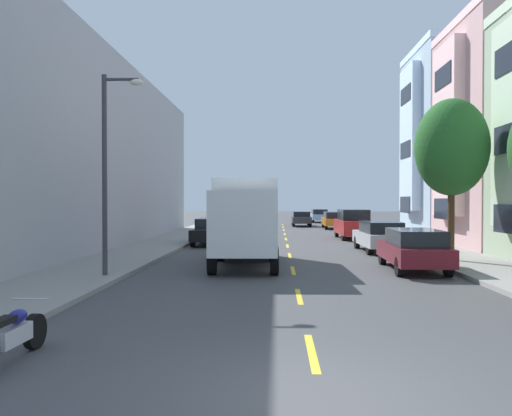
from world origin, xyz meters
TOP-DOWN VIEW (x-y plane):
  - ground_plane at (0.00, 30.00)m, footprint 160.00×160.00m
  - sidewalk_left at (-7.10, 28.00)m, footprint 3.20×120.00m
  - sidewalk_right at (7.10, 28.00)m, footprint 3.20×120.00m
  - lane_centerline_dashes at (0.00, 24.50)m, footprint 0.14×47.20m
  - apartment_block_opposite at (-13.70, 20.00)m, footprint 10.00×36.00m
  - street_tree_second at (6.40, 14.33)m, footprint 2.89×2.89m
  - street_lamp at (-5.94, 9.68)m, footprint 1.35×0.28m
  - delivery_box_truck at (-1.81, 13.67)m, footprint 2.58×7.10m
  - parked_wagon_burgundy at (4.34, 12.16)m, footprint 1.94×4.75m
  - parked_sedan_teal at (-4.39, 35.16)m, footprint 1.88×4.53m
  - parked_wagon_sky at (4.27, 52.67)m, footprint 1.83×4.71m
  - parked_pickup_champagne at (-4.44, 40.78)m, footprint 2.08×5.33m
  - parked_wagon_silver at (4.47, 18.94)m, footprint 1.94×4.75m
  - parked_wagon_forest at (-4.49, 53.13)m, footprint 1.92×4.74m
  - parked_wagon_black at (-4.31, 22.71)m, footprint 1.84×4.71m
  - parked_suv_red at (4.43, 27.43)m, footprint 2.04×4.83m
  - parked_wagon_orange at (4.47, 39.37)m, footprint 1.86×4.71m
  - moving_charcoal_sedan at (1.80, 43.77)m, footprint 1.80×4.50m
  - parked_motorcycle at (-4.75, 1.29)m, footprint 0.62×2.05m

SIDE VIEW (x-z plane):
  - ground_plane at x=0.00m, z-range 0.00..0.00m
  - lane_centerline_dashes at x=0.00m, z-range 0.00..0.01m
  - sidewalk_left at x=-7.10m, z-range 0.00..0.14m
  - sidewalk_right at x=7.10m, z-range 0.00..0.14m
  - parked_motorcycle at x=-4.75m, z-range -0.04..0.86m
  - parked_sedan_teal at x=-4.39m, z-range 0.03..1.46m
  - moving_charcoal_sedan at x=1.80m, z-range 0.03..1.46m
  - parked_wagon_burgundy at x=4.34m, z-range 0.05..1.55m
  - parked_wagon_sky at x=4.27m, z-range 0.05..1.55m
  - parked_wagon_silver at x=4.47m, z-range 0.05..1.55m
  - parked_wagon_forest at x=-4.49m, z-range 0.05..1.55m
  - parked_wagon_black at x=-4.31m, z-range 0.05..1.55m
  - parked_wagon_orange at x=4.47m, z-range 0.05..1.55m
  - parked_pickup_champagne at x=-4.44m, z-range -0.04..1.69m
  - parked_suv_red at x=4.43m, z-range 0.02..1.95m
  - delivery_box_truck at x=-1.81m, z-range 0.22..3.57m
  - street_lamp at x=-5.94m, z-range 0.67..7.08m
  - street_tree_second at x=6.40m, z-range 1.41..7.88m
  - apartment_block_opposite at x=-13.70m, z-range 0.00..10.10m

